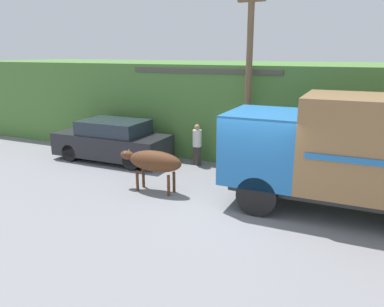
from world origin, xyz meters
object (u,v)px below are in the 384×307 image
pedestrian_on_hill (197,143)px  utility_pole (249,75)px  brown_cow (154,161)px  parked_suv (112,141)px  cargo_truck (362,152)px

pedestrian_on_hill → utility_pole: (1.81, 0.20, 2.52)m
brown_cow → pedestrian_on_hill: (0.09, 3.04, -0.09)m
parked_suv → brown_cow: bearing=-39.9°
cargo_truck → pedestrian_on_hill: (-5.54, 2.45, -0.88)m
parked_suv → pedestrian_on_hill: (3.28, 0.74, 0.08)m
brown_cow → pedestrian_on_hill: pedestrian_on_hill is taller
brown_cow → utility_pole: (1.90, 3.24, 2.43)m
cargo_truck → utility_pole: 4.87m
cargo_truck → parked_suv: cargo_truck is taller
pedestrian_on_hill → utility_pole: utility_pole is taller
cargo_truck → pedestrian_on_hill: bearing=158.8°
cargo_truck → utility_pole: bearing=147.2°
pedestrian_on_hill → utility_pole: 3.11m
utility_pole → parked_suv: bearing=-169.5°
parked_suv → utility_pole: bearing=6.4°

